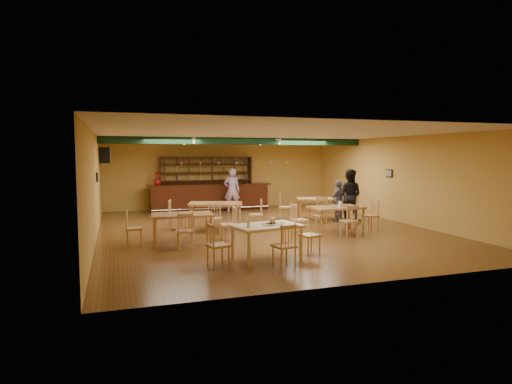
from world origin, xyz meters
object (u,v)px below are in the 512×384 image
object	(u,v)px
dining_table_d	(336,219)
patron_right_a	(349,196)
bar_counter	(210,197)
dining_table_b	(318,209)
dining_table_c	(182,228)
dining_table_a	(216,216)
near_table	(267,242)
patron_bar	(232,190)

from	to	relation	value
dining_table_d	patron_right_a	xyz separation A→B (m)	(1.49, 1.77, 0.53)
bar_counter	dining_table_b	bearing A→B (deg)	-48.85
dining_table_c	patron_right_a	world-z (taller)	patron_right_a
dining_table_a	dining_table_d	xyz separation A→B (m)	(3.35, -1.76, -0.02)
dining_table_b	near_table	world-z (taller)	near_table
dining_table_a	dining_table_c	size ratio (longest dim) A/B	1.05
dining_table_b	patron_bar	world-z (taller)	patron_bar
dining_table_a	dining_table_b	world-z (taller)	dining_table_a
near_table	patron_right_a	world-z (taller)	patron_right_a
dining_table_b	dining_table_d	distance (m)	2.66
dining_table_b	patron_bar	xyz separation A→B (m)	(-2.50, 2.90, 0.51)
dining_table_b	patron_bar	size ratio (longest dim) A/B	0.86
bar_counter	patron_right_a	xyz separation A→B (m)	(4.06, -4.53, 0.36)
dining_table_d	patron_right_a	size ratio (longest dim) A/B	0.86
bar_counter	dining_table_b	world-z (taller)	bar_counter
dining_table_b	near_table	distance (m)	6.42
dining_table_d	near_table	bearing A→B (deg)	-143.08
dining_table_c	patron_bar	xyz separation A→B (m)	(2.89, 5.63, 0.50)
dining_table_d	dining_table_a	bearing A→B (deg)	150.10
bar_counter	dining_table_a	distance (m)	4.61
patron_bar	patron_right_a	xyz separation A→B (m)	(3.30, -3.70, 0.02)
dining_table_d	bar_counter	bearing A→B (deg)	110.01
dining_table_c	patron_right_a	xyz separation A→B (m)	(6.19, 1.92, 0.53)
patron_right_a	dining_table_a	bearing A→B (deg)	41.97
patron_bar	patron_right_a	distance (m)	4.96
dining_table_d	patron_right_a	bearing A→B (deg)	47.70
dining_table_a	near_table	size ratio (longest dim) A/B	1.13
dining_table_b	patron_right_a	size ratio (longest dim) A/B	0.84
dining_table_a	near_table	bearing A→B (deg)	-72.02
bar_counter	dining_table_b	distance (m)	4.96
dining_table_c	patron_right_a	size ratio (longest dim) A/B	0.86
dining_table_a	dining_table_b	size ratio (longest dim) A/B	1.07
bar_counter	dining_table_a	size ratio (longest dim) A/B	3.12
dining_table_c	patron_bar	distance (m)	6.34
bar_counter	near_table	xyz separation A→B (m)	(-0.59, -8.87, -0.17)
dining_table_d	dining_table_b	bearing A→B (deg)	72.81
dining_table_d	patron_right_a	world-z (taller)	patron_right_a
bar_counter	near_table	world-z (taller)	bar_counter
patron_bar	bar_counter	bearing A→B (deg)	-38.00
dining_table_c	near_table	world-z (taller)	dining_table_c
near_table	patron_bar	size ratio (longest dim) A/B	0.82
dining_table_d	patron_bar	world-z (taller)	patron_bar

